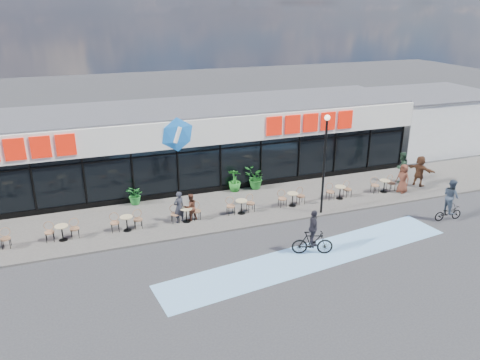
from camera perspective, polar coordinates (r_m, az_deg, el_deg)
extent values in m
plane|color=#28282B|center=(20.87, -3.15, -9.23)|extent=(120.00, 120.00, 0.00)
cube|color=#55524B|center=(24.72, -6.14, -4.16)|extent=(44.00, 5.00, 0.10)
cube|color=#6EA2D0|center=(21.01, 8.71, -9.23)|extent=(14.17, 4.13, 0.01)
cube|color=black|center=(29.22, -8.83, 2.75)|extent=(30.00, 6.00, 3.00)
cube|color=silver|center=(28.47, -9.02, 6.97)|extent=(30.60, 6.30, 1.50)
cube|color=#47474C|center=(28.43, -9.17, 8.60)|extent=(30.60, 6.30, 0.10)
cube|color=navy|center=(25.91, -7.70, 4.06)|extent=(30.60, 0.08, 0.18)
cube|color=black|center=(26.04, -7.66, 3.22)|extent=(30.00, 0.06, 0.08)
cube|color=black|center=(26.88, -7.42, -1.76)|extent=(30.00, 0.10, 0.40)
cube|color=red|center=(25.15, -25.76, 3.41)|extent=(5.63, 0.18, 1.10)
cube|color=red|center=(28.14, 8.57, 6.94)|extent=(5.63, 0.18, 1.10)
ellipsoid|color=blue|center=(25.46, -7.65, 5.52)|extent=(1.90, 0.24, 1.90)
cylinder|color=black|center=(26.05, -23.85, -1.11)|extent=(0.10, 0.10, 3.00)
cylinder|color=black|center=(25.93, -18.38, -0.46)|extent=(0.10, 0.10, 3.00)
cylinder|color=black|center=(26.05, -12.91, 0.20)|extent=(0.10, 0.10, 3.00)
cylinder|color=black|center=(26.40, -7.54, 0.84)|extent=(0.10, 0.10, 3.00)
cylinder|color=black|center=(26.98, -2.36, 1.46)|extent=(0.10, 0.10, 3.00)
cylinder|color=black|center=(27.78, 2.57, 2.03)|extent=(0.10, 0.10, 3.00)
cylinder|color=black|center=(28.77, 7.20, 2.55)|extent=(0.10, 0.10, 3.00)
cylinder|color=black|center=(29.94, 11.49, 3.02)|extent=(0.10, 0.10, 3.00)
cylinder|color=black|center=(31.27, 15.44, 3.44)|extent=(0.10, 0.10, 3.00)
cylinder|color=black|center=(32.73, 19.06, 3.81)|extent=(0.10, 0.10, 3.00)
cube|color=white|center=(39.05, 21.96, 6.83)|extent=(9.00, 7.00, 4.00)
cube|color=#47474C|center=(38.66, 22.37, 9.77)|extent=(9.20, 7.20, 0.12)
cylinder|color=black|center=(24.11, 10.20, 1.48)|extent=(0.12, 0.12, 4.98)
sphere|color=#FFF2CC|center=(23.39, 10.60, 7.48)|extent=(0.28, 0.28, 0.28)
cylinder|color=tan|center=(23.09, -20.96, -5.28)|extent=(0.60, 0.60, 0.04)
cylinder|color=black|center=(23.24, -20.85, -6.06)|extent=(0.06, 0.06, 0.70)
cylinder|color=black|center=(23.40, -20.74, -6.85)|extent=(0.40, 0.40, 0.02)
cylinder|color=tan|center=(23.12, -13.70, -4.41)|extent=(0.60, 0.60, 0.04)
cylinder|color=black|center=(23.26, -13.63, -5.19)|extent=(0.06, 0.06, 0.70)
cylinder|color=black|center=(23.42, -13.55, -5.98)|extent=(0.40, 0.40, 0.02)
cylinder|color=tan|center=(23.51, -6.59, -3.48)|extent=(0.60, 0.60, 0.04)
cylinder|color=black|center=(23.65, -6.55, -4.25)|extent=(0.06, 0.06, 0.70)
cylinder|color=black|center=(23.81, -6.52, -5.04)|extent=(0.40, 0.40, 0.02)
cylinder|color=tan|center=(24.25, 0.18, -2.55)|extent=(0.60, 0.60, 0.04)
cylinder|color=black|center=(24.40, 0.18, -3.30)|extent=(0.06, 0.06, 0.70)
cylinder|color=black|center=(24.54, 0.18, -4.07)|extent=(0.40, 0.40, 0.02)
cylinder|color=tan|center=(25.32, 6.45, -1.65)|extent=(0.60, 0.60, 0.04)
cylinder|color=black|center=(25.46, 6.42, -2.37)|extent=(0.06, 0.06, 0.70)
cylinder|color=black|center=(25.60, 6.38, -3.12)|extent=(0.40, 0.40, 0.02)
cylinder|color=tan|center=(26.67, 12.14, -0.81)|extent=(0.60, 0.60, 0.04)
cylinder|color=black|center=(26.80, 12.09, -1.51)|extent=(0.06, 0.06, 0.70)
cylinder|color=black|center=(26.93, 12.03, -2.22)|extent=(0.40, 0.40, 0.02)
cylinder|color=tan|center=(28.26, 17.24, -0.06)|extent=(0.60, 0.60, 0.04)
cylinder|color=black|center=(28.38, 17.17, -0.72)|extent=(0.06, 0.06, 0.70)
cylinder|color=black|center=(28.51, 17.09, -1.39)|extent=(0.40, 0.40, 0.02)
imported|color=#1E6B27|center=(26.07, -12.61, -1.79)|extent=(1.25, 1.28, 1.08)
imported|color=#1E6B1F|center=(27.20, -0.67, -0.02)|extent=(1.02, 1.02, 1.33)
imported|color=#1A5C1D|center=(27.54, 1.83, 0.21)|extent=(1.27, 1.13, 1.31)
imported|color=#22232B|center=(23.48, -7.45, -3.28)|extent=(0.71, 0.60, 1.64)
imported|color=#4F291C|center=(23.70, -6.05, -3.29)|extent=(0.77, 0.65, 1.41)
imported|color=#50291C|center=(28.53, 19.26, 0.19)|extent=(0.74, 0.95, 1.71)
imported|color=#442718|center=(29.92, 21.06, 1.05)|extent=(1.19, 1.80, 1.86)
imported|color=#1D3424|center=(30.15, 19.06, 1.49)|extent=(1.13, 1.02, 1.89)
imported|color=black|center=(20.99, 8.82, -7.57)|extent=(1.90, 1.09, 1.10)
imported|color=black|center=(20.65, 8.93, -5.79)|extent=(0.70, 1.04, 1.65)
imported|color=black|center=(26.16, 24.03, -3.67)|extent=(1.55, 0.64, 0.80)
imported|color=#2E3948|center=(25.82, 24.33, -1.79)|extent=(0.73, 0.90, 1.76)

